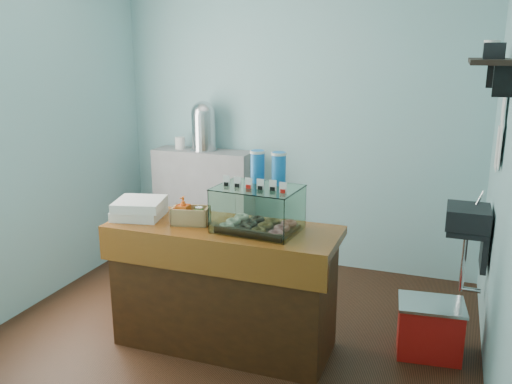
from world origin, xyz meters
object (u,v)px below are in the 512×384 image
at_px(coffee_urn, 203,125).
at_px(red_cooler, 430,328).
at_px(display_case, 260,204).
at_px(counter, 224,286).

distance_m(coffee_urn, red_cooler, 2.82).
relative_size(display_case, red_cooler, 1.21).
relative_size(display_case, coffee_urn, 1.18).
bearing_deg(display_case, counter, -166.85).
distance_m(display_case, coffee_urn, 1.93).
bearing_deg(display_case, red_cooler, 21.43).
height_order(coffee_urn, red_cooler, coffee_urn).
bearing_deg(counter, coffee_urn, 119.33).
distance_m(counter, display_case, 0.67).
distance_m(counter, coffee_urn, 2.01).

